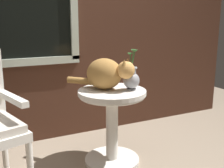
% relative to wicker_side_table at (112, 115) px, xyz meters
% --- Properties ---
extents(back_wall, '(4.00, 0.07, 2.60)m').
position_rel_wicker_side_table_xyz_m(back_wall, '(-0.15, 0.71, 0.88)').
color(back_wall, '#47281C').
rests_on(back_wall, ground_plane).
extents(wicker_side_table, '(0.55, 0.55, 0.62)m').
position_rel_wicker_side_table_xyz_m(wicker_side_table, '(0.00, 0.00, 0.00)').
color(wicker_side_table, silver).
rests_on(wicker_side_table, ground_plane).
extents(cat, '(0.43, 0.48, 0.26)m').
position_rel_wicker_side_table_xyz_m(cat, '(-0.03, 0.05, 0.34)').
color(cat, '#AD7A3D').
rests_on(cat, wicker_side_table).
extents(pewter_vase_with_ivy, '(0.13, 0.13, 0.33)m').
position_rel_wicker_side_table_xyz_m(pewter_vase_with_ivy, '(0.14, -0.06, 0.30)').
color(pewter_vase_with_ivy, '#99999E').
rests_on(pewter_vase_with_ivy, wicker_side_table).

